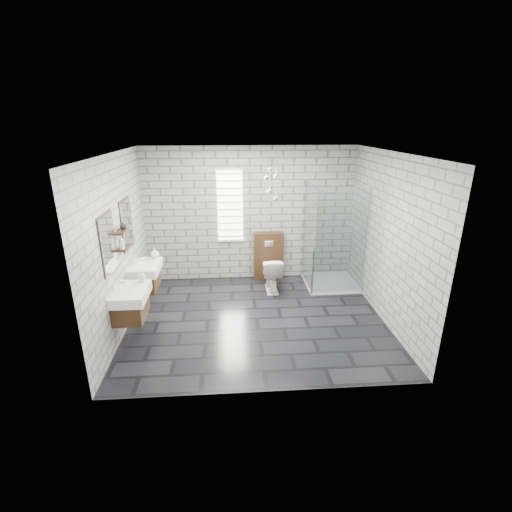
{
  "coord_description": "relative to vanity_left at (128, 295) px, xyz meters",
  "views": [
    {
      "loc": [
        -0.42,
        -5.49,
        3.12
      ],
      "look_at": [
        0.02,
        0.35,
        0.99
      ],
      "focal_mm": 26.0,
      "sensor_mm": 36.0,
      "label": 1
    }
  ],
  "objects": [
    {
      "name": "vanity_right",
      "position": [
        0.0,
        1.02,
        0.0
      ],
      "size": [
        0.47,
        0.7,
        1.57
      ],
      "color": "#412814",
      "rests_on": "wall_left"
    },
    {
      "name": "wall_left",
      "position": [
        -0.2,
        0.52,
        0.59
      ],
      "size": [
        0.02,
        3.6,
        2.7
      ],
      "primitive_type": "cube",
      "color": "#9C9C97",
      "rests_on": "floor"
    },
    {
      "name": "pendant_cluster",
      "position": [
        2.29,
        1.89,
        1.32
      ],
      "size": [
        0.27,
        0.23,
        0.96
      ],
      "color": "silver",
      "rests_on": "ceiling"
    },
    {
      "name": "wall_front",
      "position": [
        1.91,
        -1.29,
        0.59
      ],
      "size": [
        4.2,
        0.02,
        2.7
      ],
      "primitive_type": "cube",
      "color": "#9C9C97",
      "rests_on": "floor"
    },
    {
      "name": "shower_enclosure",
      "position": [
        3.41,
        1.71,
        -0.25
      ],
      "size": [
        1.0,
        1.0,
        2.03
      ],
      "color": "white",
      "rests_on": "floor"
    },
    {
      "name": "shelf_lower",
      "position": [
        -0.12,
        0.47,
        0.56
      ],
      "size": [
        0.14,
        0.3,
        0.03
      ],
      "primitive_type": "cube",
      "color": "#412814",
      "rests_on": "wall_left"
    },
    {
      "name": "wall_back",
      "position": [
        1.91,
        2.33,
        0.59
      ],
      "size": [
        4.2,
        0.02,
        2.7
      ],
      "primitive_type": "cube",
      "color": "#9C9C97",
      "rests_on": "floor"
    },
    {
      "name": "toilet",
      "position": [
        2.28,
        1.65,
        -0.42
      ],
      "size": [
        0.38,
        0.67,
        0.68
      ],
      "primitive_type": "imported",
      "rotation": [
        0.0,
        0.0,
        3.15
      ],
      "color": "white",
      "rests_on": "floor"
    },
    {
      "name": "vase",
      "position": [
        -0.11,
        0.57,
        0.89
      ],
      "size": [
        0.12,
        0.12,
        0.1
      ],
      "primitive_type": "imported",
      "rotation": [
        0.0,
        0.0,
        -0.27
      ],
      "color": "#B2B2B2",
      "rests_on": "shelf_upper"
    },
    {
      "name": "soap_bottle_a",
      "position": [
        0.16,
        0.26,
        0.19
      ],
      "size": [
        0.09,
        0.09,
        0.18
      ],
      "primitive_type": "imported",
      "rotation": [
        0.0,
        0.0,
        0.04
      ],
      "color": "#B2B2B2",
      "rests_on": "vanity_left"
    },
    {
      "name": "wall_right",
      "position": [
        4.02,
        0.52,
        0.59
      ],
      "size": [
        0.02,
        3.6,
        2.7
      ],
      "primitive_type": "cube",
      "color": "#9C9C97",
      "rests_on": "floor"
    },
    {
      "name": "flush_plate",
      "position": [
        2.28,
        2.12,
        0.04
      ],
      "size": [
        0.18,
        0.01,
        0.12
      ],
      "primitive_type": "cube",
      "color": "silver",
      "rests_on": "cistern_panel"
    },
    {
      "name": "cistern_panel",
      "position": [
        2.28,
        2.22,
        -0.26
      ],
      "size": [
        0.6,
        0.2,
        1.0
      ],
      "primitive_type": "cube",
      "color": "#412814",
      "rests_on": "floor"
    },
    {
      "name": "soap_bottle_c",
      "position": [
        -0.11,
        0.38,
        0.69
      ],
      "size": [
        0.1,
        0.1,
        0.22
      ],
      "primitive_type": "imported",
      "rotation": [
        0.0,
        0.0,
        -0.21
      ],
      "color": "#B2B2B2",
      "rests_on": "shelf_lower"
    },
    {
      "name": "vanity_left",
      "position": [
        0.0,
        0.0,
        0.0
      ],
      "size": [
        0.47,
        0.7,
        1.57
      ],
      "color": "#412814",
      "rests_on": "wall_left"
    },
    {
      "name": "soap_bottle_b",
      "position": [
        0.16,
        1.31,
        0.19
      ],
      "size": [
        0.19,
        0.19,
        0.18
      ],
      "primitive_type": "imported",
      "rotation": [
        0.0,
        0.0,
        0.37
      ],
      "color": "#B2B2B2",
      "rests_on": "vanity_right"
    },
    {
      "name": "ceiling",
      "position": [
        1.91,
        0.52,
        1.95
      ],
      "size": [
        4.2,
        3.6,
        0.02
      ],
      "primitive_type": "cube",
      "color": "white",
      "rests_on": "wall_back"
    },
    {
      "name": "shelf_upper",
      "position": [
        -0.12,
        0.47,
        0.82
      ],
      "size": [
        0.14,
        0.3,
        0.03
      ],
      "primitive_type": "cube",
      "color": "#412814",
      "rests_on": "wall_left"
    },
    {
      "name": "window",
      "position": [
        1.51,
        2.31,
        0.79
      ],
      "size": [
        0.56,
        0.05,
        1.48
      ],
      "color": "white",
      "rests_on": "wall_back"
    },
    {
      "name": "floor",
      "position": [
        1.91,
        0.52,
        -0.77
      ],
      "size": [
        4.2,
        3.6,
        0.02
      ],
      "primitive_type": "cube",
      "color": "black",
      "rests_on": "ground"
    }
  ]
}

